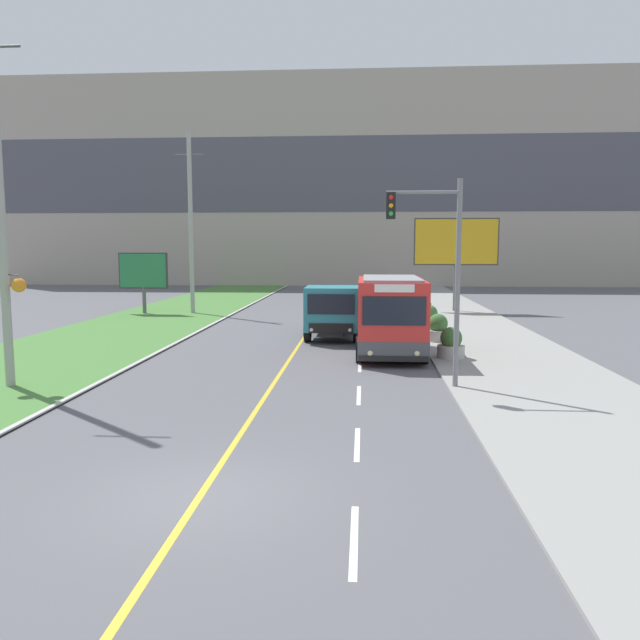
{
  "coord_description": "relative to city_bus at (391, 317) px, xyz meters",
  "views": [
    {
      "loc": [
        2.86,
        -10.35,
        4.4
      ],
      "look_at": [
        1.1,
        14.87,
        1.4
      ],
      "focal_mm": 35.0,
      "sensor_mm": 36.0,
      "label": 1
    }
  ],
  "objects": [
    {
      "name": "ground_plane",
      "position": [
        -3.96,
        -14.54,
        -1.6
      ],
      "size": [
        300.0,
        300.0,
        0.0
      ],
      "primitive_type": "plane",
      "color": "#56565B"
    },
    {
      "name": "lane_marking_centre",
      "position": [
        -3.61,
        -12.66,
        -1.6
      ],
      "size": [
        2.88,
        140.0,
        0.01
      ],
      "color": "gold",
      "rests_on": "ground_plane"
    },
    {
      "name": "apartment_block_background",
      "position": [
        -3.96,
        48.35,
        10.03
      ],
      "size": [
        80.0,
        8.04,
        23.27
      ],
      "color": "#A89E8E",
      "rests_on": "ground_plane"
    },
    {
      "name": "city_bus",
      "position": [
        0.0,
        0.0,
        0.0
      ],
      "size": [
        2.72,
        5.5,
        3.17
      ],
      "color": "red",
      "rests_on": "ground_plane"
    },
    {
      "name": "dump_truck",
      "position": [
        -2.53,
        4.55,
        -0.31
      ],
      "size": [
        2.56,
        6.38,
        2.54
      ],
      "color": "black",
      "rests_on": "ground_plane"
    },
    {
      "name": "car_distant",
      "position": [
        -0.17,
        20.03,
        -0.92
      ],
      "size": [
        1.8,
        4.3,
        1.45
      ],
      "color": "#2D4784",
      "rests_on": "ground_plane"
    },
    {
      "name": "utility_pole_near",
      "position": [
        -12.18,
        -6.35,
        3.87
      ],
      "size": [
        1.8,
        0.44,
        11.67
      ],
      "color": "#9E9E99",
      "rests_on": "ground_plane"
    },
    {
      "name": "utility_pole_far",
      "position": [
        -12.34,
        15.37,
        4.27
      ],
      "size": [
        1.8,
        0.28,
        11.63
      ],
      "color": "#9E9E99",
      "rests_on": "ground_plane"
    },
    {
      "name": "traffic_light_mast",
      "position": [
        1.16,
        -5.67,
        2.45
      ],
      "size": [
        2.28,
        0.32,
        6.41
      ],
      "color": "slate",
      "rests_on": "ground_plane"
    },
    {
      "name": "billboard_large",
      "position": [
        5.05,
        17.48,
        2.95
      ],
      "size": [
        5.59,
        0.24,
        6.26
      ],
      "color": "#59595B",
      "rests_on": "ground_plane"
    },
    {
      "name": "billboard_small",
      "position": [
        -15.4,
        14.81,
        1.11
      ],
      "size": [
        3.21,
        0.24,
        3.99
      ],
      "color": "#59595B",
      "rests_on": "ground_plane"
    },
    {
      "name": "planter_round_near",
      "position": [
        2.32,
        -0.67,
        -1.0
      ],
      "size": [
        1.06,
        1.06,
        1.2
      ],
      "color": "#B7B2A8",
      "rests_on": "sidewalk_right"
    },
    {
      "name": "planter_round_second",
      "position": [
        2.33,
        3.7,
        -0.98
      ],
      "size": [
        1.11,
        1.11,
        1.25
      ],
      "color": "#B7B2A8",
      "rests_on": "sidewalk_right"
    },
    {
      "name": "planter_round_third",
      "position": [
        2.38,
        8.06,
        -0.98
      ],
      "size": [
        1.1,
        1.1,
        1.25
      ],
      "color": "#B7B2A8",
      "rests_on": "sidewalk_right"
    },
    {
      "name": "planter_round_far",
      "position": [
        2.49,
        12.43,
        -0.96
      ],
      "size": [
        1.18,
        1.18,
        1.28
      ],
      "color": "#B7B2A8",
      "rests_on": "sidewalk_right"
    }
  ]
}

